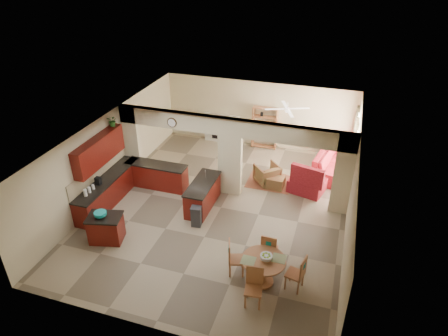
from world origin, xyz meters
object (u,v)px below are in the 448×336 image
(kitchen_island, at_px, (106,228))
(dining_table, at_px, (263,267))
(sofa, at_px, (333,161))
(armchair, at_px, (267,174))

(kitchen_island, distance_m, dining_table, 4.77)
(dining_table, bearing_deg, kitchen_island, 176.90)
(dining_table, distance_m, sofa, 6.59)
(kitchen_island, xyz_separation_m, dining_table, (4.76, -0.26, 0.09))
(sofa, bearing_deg, dining_table, 178.83)
(kitchen_island, relative_size, armchair, 1.39)
(dining_table, height_order, armchair, dining_table)
(dining_table, relative_size, sofa, 0.41)
(armchair, bearing_deg, dining_table, 59.23)
(dining_table, bearing_deg, sofa, 79.21)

